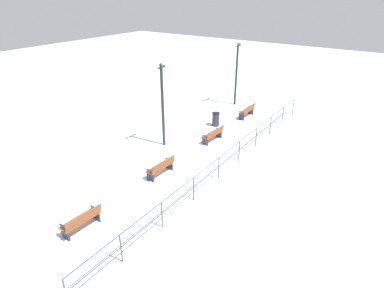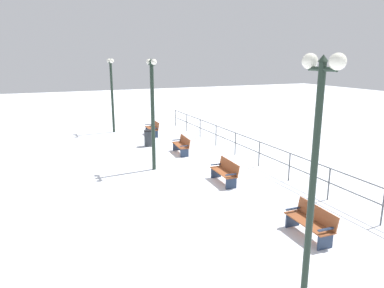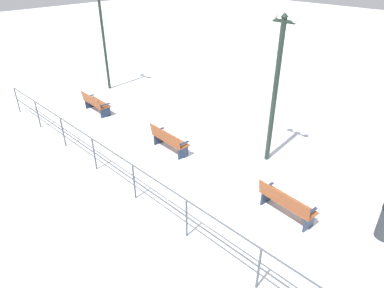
# 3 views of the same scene
# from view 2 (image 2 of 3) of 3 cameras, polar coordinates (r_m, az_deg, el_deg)

# --- Properties ---
(ground_plane) EXTENTS (80.00, 80.00, 0.00)m
(ground_plane) POSITION_cam_2_polar(r_m,az_deg,el_deg) (16.12, 0.82, -3.60)
(ground_plane) COLOR white
(ground_plane) RESTS_ON ground
(bench_nearest) EXTENTS (0.56, 1.62, 0.91)m
(bench_nearest) POSITION_cam_2_polar(r_m,az_deg,el_deg) (22.53, -6.29, 2.58)
(bench_nearest) COLOR brown
(bench_nearest) RESTS_ON ground
(bench_second) EXTENTS (0.66, 1.62, 0.85)m
(bench_second) POSITION_cam_2_polar(r_m,az_deg,el_deg) (18.17, -1.63, -0.12)
(bench_second) COLOR brown
(bench_second) RESTS_ON ground
(bench_third) EXTENTS (0.61, 1.59, 0.88)m
(bench_third) POSITION_cam_2_polar(r_m,az_deg,el_deg) (14.01, 5.32, -4.38)
(bench_third) COLOR brown
(bench_third) RESTS_ON ground
(bench_fourth) EXTENTS (0.63, 1.58, 0.85)m
(bench_fourth) POSITION_cam_2_polar(r_m,az_deg,el_deg) (10.44, 18.44, -11.66)
(bench_fourth) COLOR brown
(bench_fourth) RESTS_ON ground
(lamppost_near) EXTENTS (0.28, 1.12, 4.71)m
(lamppost_near) POSITION_cam_2_polar(r_m,az_deg,el_deg) (23.65, -12.71, 9.13)
(lamppost_near) COLOR #1E2D23
(lamppost_near) RESTS_ON ground
(lamppost_middle) EXTENTS (0.23, 0.92, 4.74)m
(lamppost_middle) POSITION_cam_2_polar(r_m,az_deg,el_deg) (15.19, -6.32, 6.31)
(lamppost_middle) COLOR #1E2D23
(lamppost_middle) RESTS_ON ground
(lamppost_far) EXTENTS (0.28, 0.92, 4.86)m
(lamppost_far) POSITION_cam_2_polar(r_m,az_deg,el_deg) (6.63, 19.18, -0.19)
(lamppost_far) COLOR #1E2D23
(lamppost_far) RESTS_ON ground
(waterfront_railing) EXTENTS (0.05, 19.11, 1.15)m
(waterfront_railing) POSITION_cam_2_polar(r_m,az_deg,el_deg) (17.09, 8.72, -0.06)
(waterfront_railing) COLOR #4C5156
(waterfront_railing) RESTS_ON ground
(trash_bin) EXTENTS (0.49, 0.49, 0.90)m
(trash_bin) POSITION_cam_2_polar(r_m,az_deg,el_deg) (19.83, -6.95, 0.95)
(trash_bin) COLOR #2D3338
(trash_bin) RESTS_ON ground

